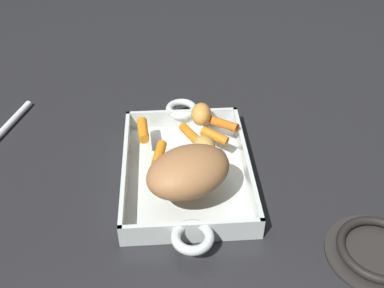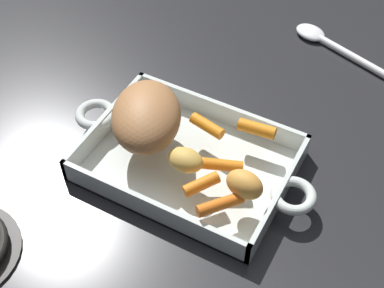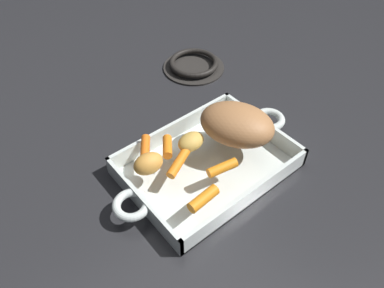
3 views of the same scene
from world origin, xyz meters
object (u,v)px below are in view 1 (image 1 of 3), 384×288
at_px(roasting_dish, 186,171).
at_px(baby_carrot_center_left, 143,130).
at_px(baby_carrot_southwest, 191,135).
at_px(pork_roast, 190,171).
at_px(potato_whole, 201,114).
at_px(stove_burner_rear, 378,251).
at_px(baby_carrot_short, 215,136).
at_px(potato_halved, 204,146).
at_px(baby_carrot_southeast, 159,153).
at_px(baby_carrot_northeast, 222,123).

bearing_deg(roasting_dish, baby_carrot_center_left, 44.96).
bearing_deg(baby_carrot_southwest, roasting_dish, 167.61).
height_order(pork_roast, potato_whole, pork_roast).
height_order(baby_carrot_southwest, stove_burner_rear, baby_carrot_southwest).
relative_size(baby_carrot_southwest, potato_whole, 1.24).
bearing_deg(baby_carrot_short, pork_roast, 156.45).
height_order(pork_roast, potato_halved, pork_roast).
distance_m(baby_carrot_southeast, potato_whole, 0.14).
distance_m(baby_carrot_southwest, baby_carrot_center_left, 0.10).
bearing_deg(baby_carrot_northeast, baby_carrot_center_left, 94.80).
bearing_deg(pork_roast, baby_carrot_short, -23.55).
distance_m(baby_carrot_southeast, baby_carrot_center_left, 0.08).
bearing_deg(baby_carrot_southwest, pork_roast, 175.64).
height_order(baby_carrot_center_left, potato_halved, potato_halved).
relative_size(roasting_dish, baby_carrot_southeast, 7.17).
height_order(baby_carrot_southeast, potato_whole, potato_whole).
relative_size(baby_carrot_southwest, baby_carrot_southeast, 1.20).
bearing_deg(baby_carrot_center_left, pork_roast, -151.67).
bearing_deg(stove_burner_rear, baby_carrot_northeast, 35.72).
relative_size(roasting_dish, stove_burner_rear, 2.59).
bearing_deg(roasting_dish, potato_halved, -67.76).
relative_size(potato_whole, stove_burner_rear, 0.35).
xyz_separation_m(baby_carrot_southeast, stove_burner_rear, (-0.21, -0.34, -0.04)).
height_order(baby_carrot_northeast, baby_carrot_center_left, baby_carrot_center_left).
relative_size(roasting_dish, pork_roast, 2.82).
distance_m(baby_carrot_southeast, baby_carrot_northeast, 0.15).
bearing_deg(baby_carrot_short, roasting_dish, 132.47).
height_order(roasting_dish, baby_carrot_southeast, baby_carrot_southeast).
bearing_deg(baby_carrot_short, stove_burner_rear, -137.95).
bearing_deg(baby_carrot_southeast, pork_roast, -147.51).
distance_m(potato_halved, potato_whole, 0.10).
relative_size(potato_halved, stove_burner_rear, 0.34).
bearing_deg(potato_whole, pork_roast, 169.58).
bearing_deg(baby_carrot_northeast, potato_whole, 65.04).
xyz_separation_m(pork_roast, baby_carrot_center_left, (0.16, 0.08, -0.03)).
relative_size(pork_roast, stove_burner_rear, 0.92).
xyz_separation_m(baby_carrot_southwest, potato_halved, (-0.05, -0.02, 0.01)).
relative_size(baby_carrot_center_left, baby_carrot_short, 1.10).
bearing_deg(roasting_dish, baby_carrot_northeast, -39.62).
height_order(potato_halved, stove_burner_rear, potato_halved).
distance_m(baby_carrot_center_left, potato_halved, 0.13).
height_order(baby_carrot_southwest, baby_carrot_southeast, baby_carrot_southwest).
bearing_deg(baby_carrot_southeast, potato_halved, -85.56).
bearing_deg(potato_whole, baby_carrot_short, -159.85).
bearing_deg(baby_carrot_northeast, baby_carrot_southeast, 124.18).
height_order(baby_carrot_southeast, stove_burner_rear, baby_carrot_southeast).
height_order(baby_carrot_northeast, potato_halved, potato_halved).
relative_size(baby_carrot_short, potato_whole, 0.96).
xyz_separation_m(baby_carrot_southeast, baby_carrot_short, (0.05, -0.11, -0.00)).
bearing_deg(pork_roast, potato_whole, -10.42).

